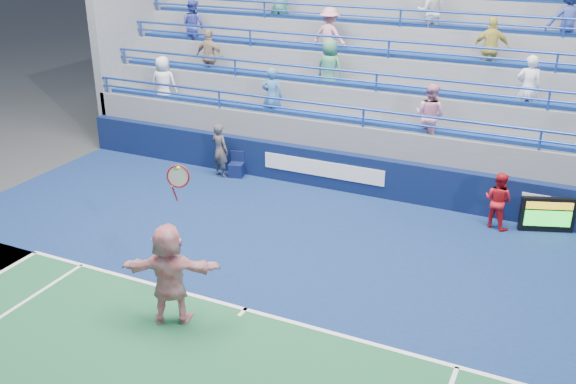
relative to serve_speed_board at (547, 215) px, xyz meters
The scene contains 8 objects.
ground 7.91m from the serve_speed_board, 128.84° to the right, with size 120.00×120.00×0.00m, color #333538.
sponsor_wall 4.96m from the serve_speed_board, behind, with size 18.00×0.32×1.10m.
bleacher_stand 6.54m from the serve_speed_board, 140.25° to the left, with size 18.00×5.60×6.13m.
serve_speed_board is the anchor object (origin of this frame).
judge_chair 8.61m from the serve_speed_board, behind, with size 0.50×0.51×0.74m.
tennis_player 9.27m from the serve_speed_board, 130.67° to the right, with size 1.93×1.27×3.20m.
line_judge 9.06m from the serve_speed_board, behind, with size 0.59×0.39×1.61m, color #121534.
ball_girl 1.21m from the serve_speed_board, 166.45° to the right, with size 0.70×0.55×1.44m, color red.
Camera 1 is at (5.28, -9.22, 6.99)m, focal length 40.00 mm.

